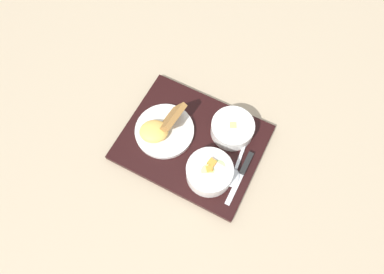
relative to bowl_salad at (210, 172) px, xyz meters
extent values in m
plane|color=tan|center=(0.09, -0.07, -0.05)|extent=(4.00, 4.00, 0.00)
cube|color=black|center=(0.09, -0.07, -0.04)|extent=(0.41, 0.33, 0.02)
cylinder|color=white|center=(0.00, 0.00, 0.00)|extent=(0.13, 0.13, 0.06)
torus|color=white|center=(0.00, 0.00, 0.02)|extent=(0.13, 0.13, 0.01)
cylinder|color=#9EC67A|center=(-0.02, -0.02, 0.02)|extent=(0.05, 0.05, 0.01)
cylinder|color=#9EC67A|center=(0.00, 0.00, 0.02)|extent=(0.04, 0.04, 0.01)
cylinder|color=#9EC67A|center=(-0.01, -0.01, 0.02)|extent=(0.06, 0.06, 0.01)
cylinder|color=#9EC67A|center=(-0.01, -0.01, 0.02)|extent=(0.06, 0.06, 0.01)
cylinder|color=#9EC67A|center=(0.00, 0.01, 0.02)|extent=(0.05, 0.05, 0.01)
cube|color=orange|center=(0.00, 0.00, 0.02)|extent=(0.02, 0.02, 0.01)
cube|color=orange|center=(0.00, 0.00, 0.03)|extent=(0.02, 0.02, 0.01)
cube|color=orange|center=(0.00, -0.02, 0.03)|extent=(0.02, 0.02, 0.01)
cube|color=orange|center=(0.00, -0.01, 0.03)|extent=(0.02, 0.02, 0.02)
cylinder|color=white|center=(-0.01, -0.15, -0.01)|extent=(0.12, 0.12, 0.05)
torus|color=white|center=(-0.01, -0.15, 0.01)|extent=(0.12, 0.12, 0.01)
cylinder|color=#939E56|center=(-0.01, -0.15, 0.00)|extent=(0.11, 0.11, 0.04)
cube|color=#B2C170|center=(-0.01, -0.15, 0.01)|extent=(0.03, 0.03, 0.01)
cylinder|color=white|center=(0.17, -0.07, -0.02)|extent=(0.17, 0.17, 0.01)
ellipsoid|color=#EAB756|center=(0.19, -0.04, 0.00)|extent=(0.11, 0.10, 0.03)
cube|color=#A37038|center=(0.17, -0.10, 0.01)|extent=(0.07, 0.10, 0.09)
cube|color=silver|center=(-0.08, 0.01, -0.03)|extent=(0.02, 0.10, 0.00)
cube|color=black|center=(-0.08, -0.08, -0.02)|extent=(0.02, 0.07, 0.02)
ellipsoid|color=silver|center=(-0.06, -0.02, -0.03)|extent=(0.04, 0.06, 0.01)
cube|color=silver|center=(-0.06, -0.10, -0.03)|extent=(0.01, 0.10, 0.01)
camera|label=1|loc=(-0.08, 0.28, 0.89)|focal=32.00mm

